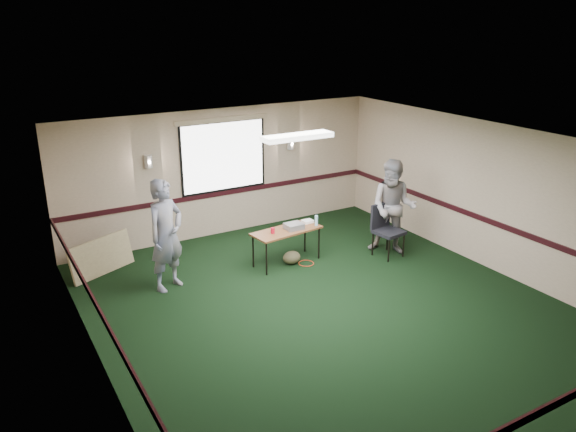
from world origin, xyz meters
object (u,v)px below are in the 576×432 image
folding_table (287,232)px  person_right (393,207)px  projector (294,226)px  conference_chair (385,226)px  person_left (166,235)px

folding_table → person_right: 2.17m
projector → person_right: (1.92, -0.57, 0.22)m
folding_table → conference_chair: bearing=-25.2°
projector → person_right: bearing=-16.9°
conference_chair → person_right: bearing=-1.8°
folding_table → conference_chair: 1.97m
projector → person_left: person_left is taller
folding_table → conference_chair: (1.87, -0.62, -0.02)m
person_left → folding_table: bearing=-28.2°
conference_chair → person_right: (0.19, 0.02, 0.34)m
person_left → person_right: bearing=-34.4°
projector → person_right: person_right is taller
person_left → person_right: (4.33, -0.73, -0.03)m
folding_table → projector: projector is taller
folding_table → person_left: person_left is taller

